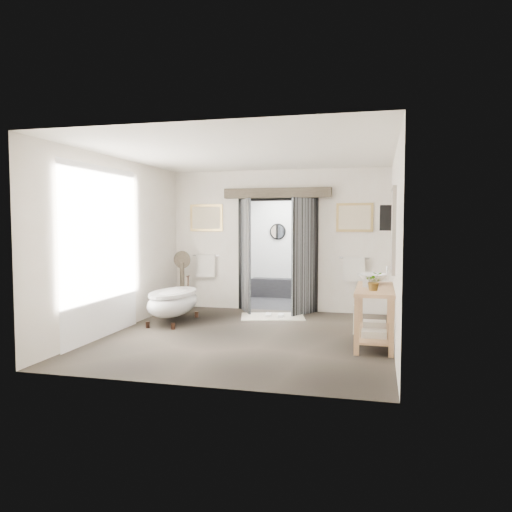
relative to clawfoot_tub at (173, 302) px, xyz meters
name	(u,v)px	position (x,y,z in m)	size (l,w,h in m)	color
ground_plane	(247,336)	(1.60, -0.78, -0.38)	(5.00, 5.00, 0.00)	#50473B
room_shell	(242,220)	(1.56, -0.91, 1.48)	(4.52, 5.02, 2.91)	silver
shower_room	(290,261)	(1.60, 3.21, 0.52)	(2.22, 2.01, 2.51)	#28282C
back_wall_dressing	(276,235)	(1.60, 1.54, 1.18)	(3.82, 0.76, 2.52)	black
clawfoot_tub	(173,302)	(0.00, 0.00, 0.00)	(0.71, 1.60, 0.78)	#372017
vanity	(373,310)	(3.55, -0.78, 0.12)	(0.57, 1.60, 0.85)	tan
pedestal_mirror	(182,285)	(-0.33, 1.23, 0.15)	(0.37, 0.24, 1.24)	brown
rug	(273,317)	(1.65, 0.94, -0.37)	(1.20, 0.80, 0.01)	beige
slippers	(275,315)	(1.69, 0.92, -0.34)	(0.39, 0.28, 0.05)	white
basin	(372,279)	(3.53, -0.36, 0.55)	(0.46, 0.46, 0.16)	white
plant	(374,281)	(3.56, -1.16, 0.60)	(0.24, 0.21, 0.27)	gray
soap_bottle_a	(365,281)	(3.43, -0.78, 0.56)	(0.08, 0.09, 0.19)	gray
soap_bottle_b	(373,276)	(3.53, -0.07, 0.56)	(0.14, 0.14, 0.18)	gray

